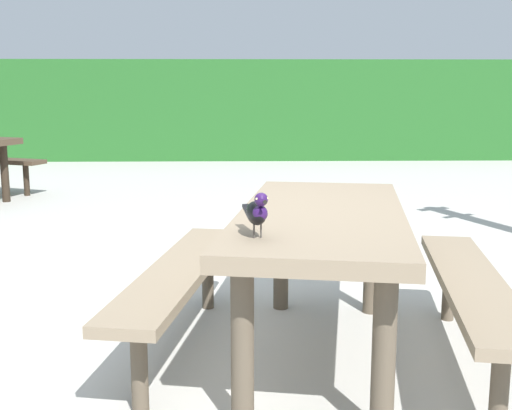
# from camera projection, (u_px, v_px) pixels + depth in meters

# --- Properties ---
(ground_plane) EXTENTS (60.00, 60.00, 0.00)m
(ground_plane) POSITION_uv_depth(u_px,v_px,m) (252.00, 341.00, 3.39)
(ground_plane) COLOR #B7B5AD
(hedge_wall) EXTENTS (28.00, 2.02, 1.79)m
(hedge_wall) POSITION_uv_depth(u_px,v_px,m) (243.00, 109.00, 12.44)
(hedge_wall) COLOR #235B23
(hedge_wall) RESTS_ON ground
(picnic_table_foreground) EXTENTS (1.94, 1.97, 0.74)m
(picnic_table_foreground) POSITION_uv_depth(u_px,v_px,m) (321.00, 248.00, 3.08)
(picnic_table_foreground) COLOR #84725B
(picnic_table_foreground) RESTS_ON ground
(bird_grackle) EXTENTS (0.11, 0.28, 0.18)m
(bird_grackle) POSITION_uv_depth(u_px,v_px,m) (258.00, 212.00, 2.46)
(bird_grackle) COLOR black
(bird_grackle) RESTS_ON picnic_table_foreground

